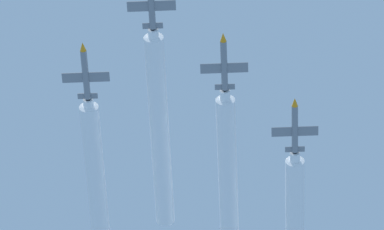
{
  "coord_description": "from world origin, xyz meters",
  "views": [
    {
      "loc": [
        -11.69,
        131.46,
        1.59
      ],
      "look_at": [
        -5.74,
        -13.89,
        210.41
      ],
      "focal_mm": 138.15,
      "sensor_mm": 36.0,
      "label": 1
    }
  ],
  "objects_px": {
    "jet_left_wingman": "(224,64)",
    "jet_outer_left": "(295,127)",
    "jet_right_wingman": "(85,73)",
    "jet_lead": "(151,1)"
  },
  "relations": [
    {
      "from": "jet_left_wingman",
      "to": "jet_outer_left",
      "type": "xyz_separation_m",
      "value": [
        -11.84,
        -12.62,
        -1.43
      ]
    },
    {
      "from": "jet_lead",
      "to": "jet_right_wingman",
      "type": "bearing_deg",
      "value": -46.54
    },
    {
      "from": "jet_right_wingman",
      "to": "jet_outer_left",
      "type": "xyz_separation_m",
      "value": [
        -35.32,
        -11.93,
        -1.1
      ]
    },
    {
      "from": "jet_left_wingman",
      "to": "jet_right_wingman",
      "type": "height_order",
      "value": "jet_left_wingman"
    },
    {
      "from": "jet_lead",
      "to": "jet_left_wingman",
      "type": "height_order",
      "value": "jet_lead"
    },
    {
      "from": "jet_outer_left",
      "to": "jet_lead",
      "type": "bearing_deg",
      "value": 46.03
    },
    {
      "from": "jet_right_wingman",
      "to": "jet_outer_left",
      "type": "bearing_deg",
      "value": -161.33
    },
    {
      "from": "jet_lead",
      "to": "jet_right_wingman",
      "type": "relative_size",
      "value": 1.0
    },
    {
      "from": "jet_lead",
      "to": "jet_right_wingman",
      "type": "distance_m",
      "value": 17.25
    },
    {
      "from": "jet_left_wingman",
      "to": "jet_outer_left",
      "type": "distance_m",
      "value": 17.36
    }
  ]
}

